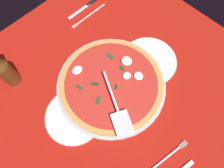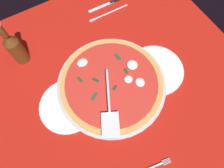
% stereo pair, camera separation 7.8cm
% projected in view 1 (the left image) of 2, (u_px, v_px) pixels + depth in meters
% --- Properties ---
extents(ground_plane, '(1.08, 1.08, 0.01)m').
position_uv_depth(ground_plane, '(115.00, 82.00, 0.81)').
color(ground_plane, '#AE180E').
extents(checker_pattern, '(1.08, 1.08, 0.00)m').
position_uv_depth(checker_pattern, '(115.00, 81.00, 0.81)').
color(checker_pattern, white).
rests_on(checker_pattern, ground_plane).
extents(pizza_pan, '(0.43, 0.43, 0.01)m').
position_uv_depth(pizza_pan, '(112.00, 85.00, 0.79)').
color(pizza_pan, '#B0B2B7').
rests_on(pizza_pan, ground_plane).
extents(dinner_plate_left, '(0.23, 0.23, 0.01)m').
position_uv_depth(dinner_plate_left, '(149.00, 61.00, 0.84)').
color(dinner_plate_left, white).
rests_on(dinner_plate_left, ground_plane).
extents(dinner_plate_right, '(0.22, 0.22, 0.01)m').
position_uv_depth(dinner_plate_right, '(74.00, 116.00, 0.74)').
color(dinner_plate_right, white).
rests_on(dinner_plate_right, ground_plane).
extents(pizza, '(0.41, 0.41, 0.03)m').
position_uv_depth(pizza, '(112.00, 84.00, 0.78)').
color(pizza, '#D69346').
rests_on(pizza, pizza_pan).
extents(pizza_server, '(0.15, 0.25, 0.01)m').
position_uv_depth(pizza_server, '(116.00, 107.00, 0.72)').
color(pizza_server, silver).
rests_on(pizza_server, pizza).
extents(place_setting_near, '(0.21, 0.12, 0.01)m').
position_uv_depth(place_setting_near, '(88.00, 11.00, 0.94)').
color(place_setting_near, silver).
rests_on(place_setting_near, ground_plane).
extents(beer_bottle, '(0.06, 0.06, 0.22)m').
position_uv_depth(beer_bottle, '(4.00, 71.00, 0.73)').
color(beer_bottle, '#583515').
rests_on(beer_bottle, ground_plane).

